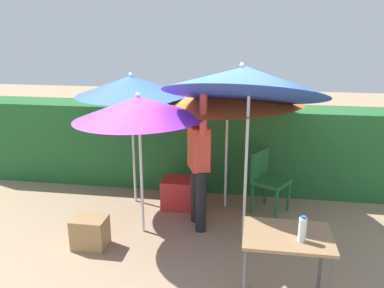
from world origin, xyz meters
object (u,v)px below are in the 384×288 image
(umbrella_rainbow, at_px, (131,86))
(umbrella_navy, at_px, (139,108))
(person_vendor, at_px, (199,160))
(chair_plastic, at_px, (267,177))
(bottle_water, at_px, (302,229))
(crate_cardboard, at_px, (90,233))
(umbrella_orange, at_px, (245,81))
(umbrella_yellow, at_px, (227,94))
(cooler_box, at_px, (180,193))
(folding_table, at_px, (287,244))

(umbrella_rainbow, height_order, umbrella_navy, umbrella_rainbow)
(umbrella_navy, relative_size, person_vendor, 0.97)
(umbrella_navy, height_order, chair_plastic, umbrella_navy)
(bottle_water, bearing_deg, chair_plastic, 96.22)
(chair_plastic, height_order, crate_cardboard, chair_plastic)
(umbrella_orange, xyz_separation_m, bottle_water, (0.57, -1.31, -1.10))
(umbrella_orange, bearing_deg, person_vendor, 152.61)
(bottle_water, bearing_deg, umbrella_yellow, 110.55)
(person_vendor, relative_size, chair_plastic, 2.11)
(umbrella_yellow, distance_m, cooler_box, 1.61)
(cooler_box, bearing_deg, umbrella_rainbow, 172.30)
(crate_cardboard, bearing_deg, bottle_water, -20.10)
(umbrella_yellow, bearing_deg, person_vendor, -114.87)
(cooler_box, xyz_separation_m, folding_table, (1.38, -2.03, 0.47))
(umbrella_rainbow, xyz_separation_m, chair_plastic, (1.96, -0.01, -1.26))
(cooler_box, xyz_separation_m, crate_cardboard, (-0.87, -1.27, -0.03))
(umbrella_rainbow, xyz_separation_m, folding_table, (2.09, -2.13, -1.08))
(umbrella_orange, xyz_separation_m, person_vendor, (-0.57, 0.29, -1.06))
(chair_plastic, xyz_separation_m, cooler_box, (-1.24, -0.09, -0.29))
(umbrella_orange, relative_size, umbrella_yellow, 1.16)
(umbrella_rainbow, xyz_separation_m, umbrella_orange, (1.63, -0.92, 0.22))
(chair_plastic, distance_m, folding_table, 2.13)
(umbrella_orange, bearing_deg, umbrella_navy, 178.64)
(umbrella_orange, xyz_separation_m, crate_cardboard, (-1.78, -0.45, -1.80))
(cooler_box, distance_m, folding_table, 2.50)
(umbrella_yellow, bearing_deg, umbrella_orange, -74.07)
(folding_table, distance_m, bottle_water, 0.26)
(umbrella_orange, bearing_deg, crate_cardboard, -165.92)
(person_vendor, bearing_deg, crate_cardboard, -148.62)
(crate_cardboard, distance_m, bottle_water, 2.61)
(umbrella_rainbow, height_order, umbrella_yellow, umbrella_yellow)
(umbrella_orange, relative_size, person_vendor, 1.30)
(umbrella_orange, relative_size, bottle_water, 10.15)
(umbrella_rainbow, distance_m, chair_plastic, 2.33)
(crate_cardboard, xyz_separation_m, folding_table, (2.25, -0.76, 0.50))
(umbrella_yellow, relative_size, umbrella_navy, 1.14)
(chair_plastic, xyz_separation_m, bottle_water, (0.24, -2.22, 0.39))
(umbrella_rainbow, bearing_deg, umbrella_yellow, 0.67)
(umbrella_orange, distance_m, crate_cardboard, 2.57)
(umbrella_navy, bearing_deg, umbrella_orange, -1.36)
(umbrella_rainbow, relative_size, umbrella_navy, 1.07)
(umbrella_rainbow, relative_size, chair_plastic, 2.20)
(umbrella_yellow, height_order, crate_cardboard, umbrella_yellow)
(umbrella_orange, relative_size, cooler_box, 4.67)
(umbrella_navy, bearing_deg, crate_cardboard, -137.58)
(umbrella_rainbow, height_order, cooler_box, umbrella_rainbow)
(person_vendor, bearing_deg, umbrella_yellow, 65.13)
(folding_table, bearing_deg, umbrella_navy, 144.35)
(umbrella_orange, xyz_separation_m, chair_plastic, (0.33, 0.91, -1.48))
(umbrella_yellow, distance_m, umbrella_navy, 1.35)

